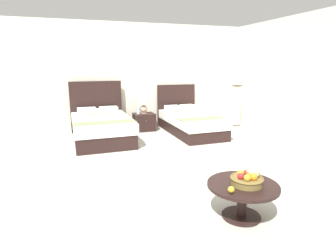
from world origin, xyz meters
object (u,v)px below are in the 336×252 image
object	(u,v)px
vase	(138,110)
loose_apple	(231,190)
fruit_bowl	(248,178)
nightstand	(144,122)
coffee_table	(243,192)
bed_near_corner	(190,122)
table_lamp	(144,104)
floor_lamp_corner	(236,106)
bed_near_window	(101,127)

from	to	relation	value
vase	loose_apple	distance (m)	4.84
fruit_bowl	nightstand	bearing A→B (deg)	90.67
coffee_table	bed_near_corner	bearing A→B (deg)	75.39
bed_near_corner	nightstand	size ratio (longest dim) A/B	4.00
table_lamp	fruit_bowl	distance (m)	4.77
vase	floor_lamp_corner	world-z (taller)	floor_lamp_corner
fruit_bowl	floor_lamp_corner	bearing A→B (deg)	59.61
table_lamp	vase	distance (m)	0.23
loose_apple	table_lamp	bearing A→B (deg)	87.24
vase	floor_lamp_corner	distance (m)	2.89
nightstand	floor_lamp_corner	xyz separation A→B (m)	(2.72, -0.21, 0.35)
loose_apple	vase	bearing A→B (deg)	89.18
bed_near_corner	vase	xyz separation A→B (m)	(-1.25, 0.60, 0.28)
floor_lamp_corner	loose_apple	bearing A→B (deg)	-122.33
coffee_table	loose_apple	bearing A→B (deg)	-148.03
nightstand	floor_lamp_corner	size ratio (longest dim) A/B	0.47
bed_near_window	vase	xyz separation A→B (m)	(1.03, 0.60, 0.25)
loose_apple	bed_near_corner	bearing A→B (deg)	72.75
vase	bed_near_corner	bearing A→B (deg)	-25.54
table_lamp	bed_near_corner	bearing A→B (deg)	-31.27
bed_near_window	nightstand	xyz separation A→B (m)	(1.20, 0.64, -0.09)
coffee_table	floor_lamp_corner	world-z (taller)	floor_lamp_corner
nightstand	coffee_table	size ratio (longest dim) A/B	0.68
nightstand	table_lamp	distance (m)	0.49
nightstand	vase	bearing A→B (deg)	-166.55
vase	fruit_bowl	bearing A→B (deg)	-87.29
vase	loose_apple	world-z (taller)	vase
table_lamp	fruit_bowl	bearing A→B (deg)	-89.33
bed_near_window	bed_near_corner	bearing A→B (deg)	0.10
nightstand	floor_lamp_corner	bearing A→B (deg)	-4.41
coffee_table	fruit_bowl	xyz separation A→B (m)	(0.04, -0.03, 0.18)
vase	loose_apple	size ratio (longest dim) A/B	2.68
nightstand	table_lamp	bearing A→B (deg)	90.00
bed_near_corner	table_lamp	bearing A→B (deg)	148.73
table_lamp	floor_lamp_corner	size ratio (longest dim) A/B	0.36
bed_near_window	coffee_table	size ratio (longest dim) A/B	2.53
nightstand	loose_apple	size ratio (longest dim) A/B	7.55
floor_lamp_corner	bed_near_window	bearing A→B (deg)	-173.73
table_lamp	coffee_table	bearing A→B (deg)	-89.80
bed_near_corner	table_lamp	distance (m)	1.34
bed_near_window	floor_lamp_corner	distance (m)	3.95
bed_near_window	floor_lamp_corner	xyz separation A→B (m)	(3.91, 0.43, 0.27)
loose_apple	floor_lamp_corner	xyz separation A→B (m)	(2.95, 4.67, 0.13)
coffee_table	floor_lamp_corner	bearing A→B (deg)	59.08
vase	fruit_bowl	world-z (taller)	vase
nightstand	loose_apple	xyz separation A→B (m)	(-0.24, -4.88, 0.22)
fruit_bowl	floor_lamp_corner	xyz separation A→B (m)	(2.66, 4.54, 0.10)
bed_near_corner	fruit_bowl	size ratio (longest dim) A/B	5.91
table_lamp	floor_lamp_corner	distance (m)	2.73
fruit_bowl	loose_apple	bearing A→B (deg)	-156.11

